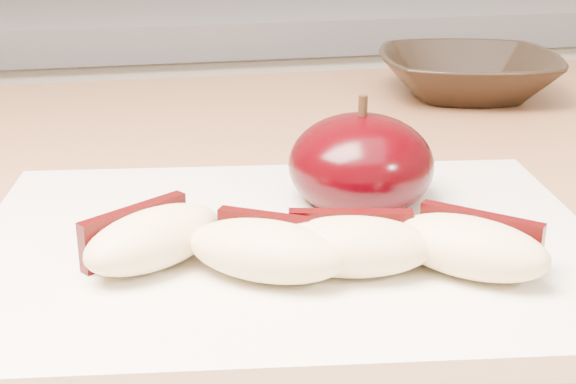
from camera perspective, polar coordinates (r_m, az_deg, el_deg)
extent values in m
cube|color=silver|center=(1.33, -9.81, -7.68)|extent=(2.40, 0.60, 0.90)
cube|color=slate|center=(1.18, -11.23, 12.82)|extent=(2.40, 0.62, 0.04)
cube|color=#AD734B|center=(0.51, -9.37, -2.12)|extent=(1.64, 0.64, 0.04)
cube|color=silver|center=(0.40, 0.00, -4.16)|extent=(0.34, 0.27, 0.01)
ellipsoid|color=black|center=(0.45, 5.20, 1.94)|extent=(0.11, 0.11, 0.06)
cylinder|color=black|center=(0.44, 5.35, 6.09)|extent=(0.01, 0.01, 0.01)
ellipsoid|color=beige|center=(0.37, -9.47, -3.29)|extent=(0.08, 0.07, 0.03)
cube|color=black|center=(0.38, -10.85, -2.77)|extent=(0.05, 0.04, 0.02)
ellipsoid|color=beige|center=(0.36, -1.57, -4.19)|extent=(0.08, 0.07, 0.03)
cube|color=black|center=(0.37, -0.72, -3.39)|extent=(0.05, 0.04, 0.02)
ellipsoid|color=beige|center=(0.36, 4.59, -3.89)|extent=(0.08, 0.05, 0.03)
cube|color=black|center=(0.38, 4.45, -3.05)|extent=(0.06, 0.02, 0.02)
ellipsoid|color=beige|center=(0.37, 12.73, -3.84)|extent=(0.08, 0.08, 0.03)
cube|color=black|center=(0.38, 13.48, -3.14)|extent=(0.05, 0.04, 0.02)
imported|color=black|center=(0.74, 12.65, 8.15)|extent=(0.19, 0.19, 0.04)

